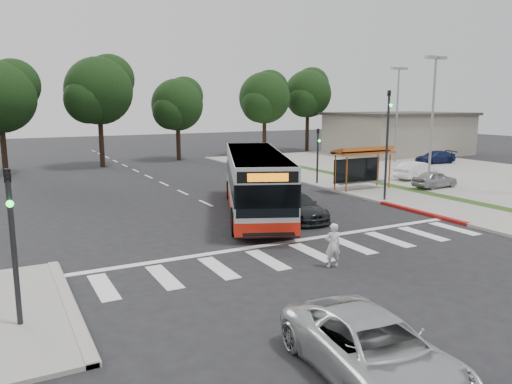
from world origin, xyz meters
TOP-DOWN VIEW (x-y plane):
  - ground at (0.00, 0.00)m, footprint 140.00×140.00m
  - sidewalk_east at (11.00, 8.00)m, footprint 4.00×40.00m
  - curb_east at (9.00, 8.00)m, footprint 0.30×40.00m
  - curb_east_red at (9.00, -2.00)m, footprint 0.32×6.00m
  - parking_lot at (23.00, 10.00)m, footprint 18.00×36.00m
  - commercial_building at (30.00, 22.00)m, footprint 14.00×10.00m
  - building_roof_cap at (30.00, 22.00)m, footprint 14.60×10.60m
  - crosswalk_ladder at (0.00, -5.00)m, footprint 18.00×2.60m
  - bus_shelter at (10.80, 5.10)m, footprint 4.20×1.60m
  - traffic_signal_sw at (-10.50, -7.01)m, footprint 0.18×0.37m
  - traffic_signal_ne_tall at (9.60, 1.49)m, footprint 0.18×0.37m
  - traffic_signal_ne_short at (9.60, 8.49)m, footprint 0.18×0.37m
  - lot_light_front at (18.00, 6.00)m, footprint 1.90×0.35m
  - lot_light_mid at (24.00, 16.00)m, footprint 1.90×0.35m
  - tree_ne_a at (16.08, 28.06)m, footprint 6.16×5.74m
  - tree_ne_b at (23.08, 30.06)m, footprint 6.16×5.74m
  - tree_north_a at (-1.92, 26.07)m, footprint 6.60×6.15m
  - tree_north_b at (6.07, 28.06)m, footprint 5.72×5.33m
  - tree_north_c at (-9.92, 24.06)m, footprint 6.16×5.74m
  - transit_bus at (1.42, 2.46)m, footprint 7.41×12.56m
  - pedestrian at (-0.32, -6.79)m, footprint 0.65×0.50m
  - dark_sedan at (2.50, 0.13)m, footprint 2.12×4.63m
  - silver_suv_south at (-4.03, -13.25)m, footprint 2.75×5.18m
  - parked_car_0 at (15.60, 3.22)m, footprint 3.48×1.56m
  - parked_car_1 at (17.47, 6.65)m, footprint 4.15×1.88m
  - parked_car_3 at (26.35, 13.11)m, footprint 4.22×2.10m

SIDE VIEW (x-z plane):
  - ground at x=0.00m, z-range 0.00..0.00m
  - crosswalk_ladder at x=0.00m, z-range 0.00..0.01m
  - parking_lot at x=23.00m, z-range 0.00..0.10m
  - sidewalk_east at x=11.00m, z-range 0.00..0.12m
  - curb_east at x=9.00m, z-range 0.00..0.15m
  - curb_east_red at x=9.00m, z-range 0.00..0.15m
  - dark_sedan at x=2.50m, z-range 0.00..1.31m
  - parked_car_0 at x=15.60m, z-range 0.10..1.26m
  - parked_car_3 at x=26.35m, z-range 0.10..1.28m
  - silver_suv_south at x=-4.03m, z-range 0.00..1.39m
  - parked_car_1 at x=17.47m, z-range 0.10..1.42m
  - pedestrian at x=-0.32m, z-range 0.00..1.60m
  - transit_bus at x=1.42m, z-range 0.00..3.23m
  - commercial_building at x=30.00m, z-range 0.00..4.40m
  - bus_shelter at x=10.80m, z-range 0.92..3.78m
  - traffic_signal_ne_short at x=9.60m, z-range 0.48..4.48m
  - traffic_signal_sw at x=-10.50m, z-range 0.49..4.69m
  - traffic_signal_ne_tall at x=9.60m, z-range 0.63..7.13m
  - building_roof_cap at x=30.00m, z-range 4.40..4.70m
  - tree_north_b at x=6.07m, z-range 1.45..9.88m
  - lot_light_front at x=18.00m, z-range 1.40..10.41m
  - lot_light_mid at x=24.00m, z-range 1.40..10.41m
  - tree_north_c at x=-9.92m, z-range 1.64..10.94m
  - tree_ne_a at x=16.08m, z-range 1.74..11.04m
  - tree_ne_b at x=23.08m, z-range 1.91..11.93m
  - tree_north_a at x=-1.92m, z-range 1.84..12.01m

